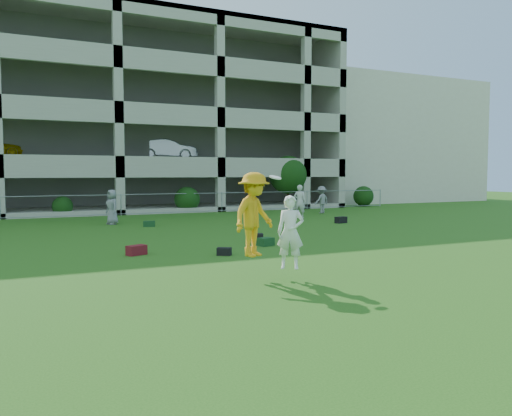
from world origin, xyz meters
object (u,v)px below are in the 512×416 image
bystander_f (322,200)px  crate_d (258,238)px  bystander_c (112,207)px  stucco_building (361,144)px  parking_garage (98,121)px  bystander_e (300,202)px  frisbee_contest (261,218)px

bystander_f → crate_d: bystander_f is taller
bystander_f → crate_d: size_ratio=4.52×
bystander_c → crate_d: (3.52, -8.16, -0.65)m
stucco_building → bystander_f: (-12.08, -12.44, -4.21)m
stucco_building → parking_garage: size_ratio=0.53×
bystander_e → crate_d: bearing=97.0°
bystander_e → frisbee_contest: frisbee_contest is taller
bystander_e → parking_garage: size_ratio=0.06×
stucco_building → bystander_e: 21.36m
parking_garage → bystander_c: bearing=-95.2°
bystander_e → frisbee_contest: (-8.28, -12.63, 0.49)m
bystander_f → frisbee_contest: (-11.09, -14.94, 0.57)m
bystander_e → crate_d: bystander_e is taller
bystander_f → bystander_c: bearing=-9.0°
bystander_f → parking_garage: (-10.93, 12.14, 5.22)m
crate_d → frisbee_contest: bearing=-114.5°
bystander_c → bystander_e: 9.40m
bystander_c → stucco_building: bearing=101.6°
bystander_c → bystander_f: (12.17, 1.42, -0.01)m
frisbee_contest → parking_garage: bearing=89.7°
bystander_c → frisbee_contest: bearing=-13.6°
frisbee_contest → stucco_building: bearing=49.8°
crate_d → frisbee_contest: 6.01m
bystander_c → bystander_f: bearing=78.5°
bystander_e → crate_d: 9.35m
bystander_e → frisbee_contest: 15.11m
bystander_f → crate_d: 12.92m
crate_d → frisbee_contest: frisbee_contest is taller
stucco_building → bystander_c: stucco_building is taller
stucco_building → frisbee_contest: (-23.16, -27.38, -3.64)m
bystander_e → parking_garage: bearing=-14.9°
stucco_building → frisbee_contest: bearing=-130.2°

